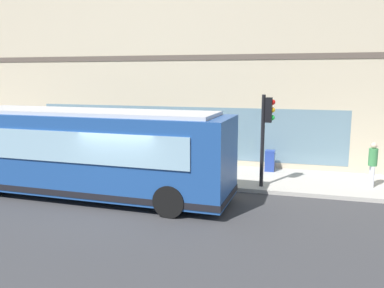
{
  "coord_description": "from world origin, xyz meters",
  "views": [
    {
      "loc": [
        -11.47,
        -5.5,
        4.25
      ],
      "look_at": [
        2.5,
        -1.52,
        1.73
      ],
      "focal_mm": 37.16,
      "sensor_mm": 36.0,
      "label": 1
    }
  ],
  "objects": [
    {
      "name": "fire_hydrant",
      "position": [
        3.14,
        -2.81,
        0.51
      ],
      "size": [
        0.35,
        0.35,
        0.74
      ],
      "color": "gold",
      "rests_on": "sidewalk_curb"
    },
    {
      "name": "pedestrian_walking_along_curb",
      "position": [
        5.46,
        2.17,
        1.15
      ],
      "size": [
        0.32,
        0.32,
        1.73
      ],
      "color": "#B23338",
      "rests_on": "sidewalk_curb"
    },
    {
      "name": "city_bus_nearside",
      "position": [
        0.67,
        1.69,
        1.55
      ],
      "size": [
        2.82,
        10.11,
        3.07
      ],
      "color": "#1E478C",
      "rests_on": "ground"
    },
    {
      "name": "building_corner",
      "position": [
        9.71,
        0.0,
        4.58
      ],
      "size": [
        6.93,
        21.14,
        9.18
      ],
      "color": "beige",
      "rests_on": "ground"
    },
    {
      "name": "traffic_light_near_corner",
      "position": [
        3.1,
        -4.18,
        2.53
      ],
      "size": [
        0.32,
        0.49,
        3.42
      ],
      "color": "black",
      "rests_on": "sidewalk_curb"
    },
    {
      "name": "newspaper_vending_box",
      "position": [
        5.65,
        -4.15,
        0.6
      ],
      "size": [
        0.44,
        0.42,
        0.9
      ],
      "color": "#263F99",
      "rests_on": "sidewalk_curb"
    },
    {
      "name": "ground",
      "position": [
        0.0,
        0.0,
        0.0
      ],
      "size": [
        120.0,
        120.0,
        0.0
      ],
      "primitive_type": "plane",
      "color": "#38383A"
    },
    {
      "name": "pedestrian_by_light_pole",
      "position": [
        4.1,
        -8.0,
        1.11
      ],
      "size": [
        0.32,
        0.32,
        1.68
      ],
      "color": "silver",
      "rests_on": "sidewalk_curb"
    },
    {
      "name": "sidewalk_curb",
      "position": [
        4.44,
        0.0,
        0.07
      ],
      "size": [
        3.67,
        40.0,
        0.15
      ],
      "primitive_type": "cube",
      "color": "#B2ADA3",
      "rests_on": "ground"
    },
    {
      "name": "pedestrian_near_building_entrance",
      "position": [
        4.95,
        7.62,
        1.05
      ],
      "size": [
        0.32,
        0.32,
        1.57
      ],
      "color": "black",
      "rests_on": "sidewalk_curb"
    }
  ]
}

